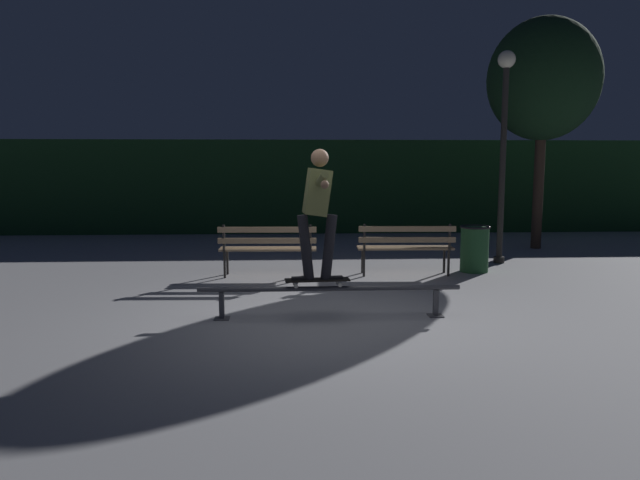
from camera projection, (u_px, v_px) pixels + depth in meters
ground_plane at (330, 319)px, 7.09m from camera, size 90.00×90.00×0.00m
hedge_backdrop at (306, 186)px, 16.27m from camera, size 24.00×1.20×2.50m
grind_rail at (330, 293)px, 7.14m from camera, size 3.18×0.18×0.39m
skateboard at (317, 280)px, 7.11m from camera, size 0.79×0.26×0.09m
skateboarder at (318, 203)px, 6.99m from camera, size 0.63×1.41×1.56m
park_bench_leftmost at (268, 245)px, 9.70m from camera, size 1.61×0.48×0.88m
park_bench_left_center at (406, 244)px, 9.82m from camera, size 1.61×0.48×0.88m
tree_far_right at (543, 80)px, 12.64m from camera, size 2.37×2.37×4.97m
lamp_post_right at (504, 130)px, 10.84m from camera, size 0.32×0.32×3.90m
trash_can at (474, 248)px, 10.19m from camera, size 0.52×0.52×0.80m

